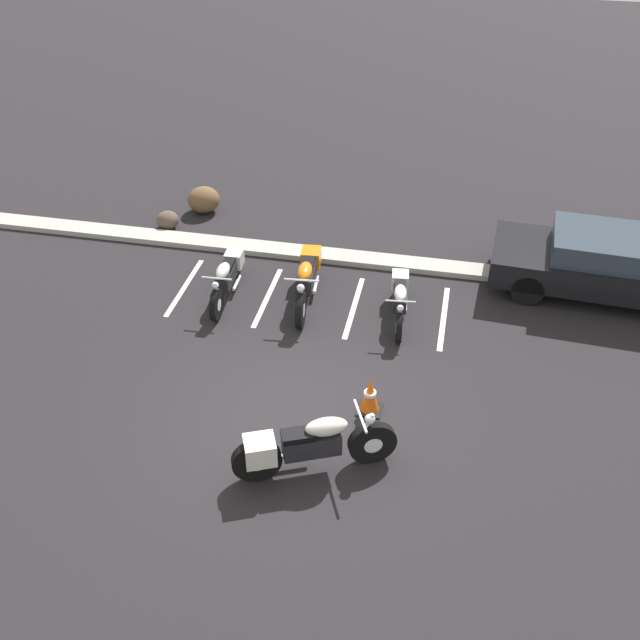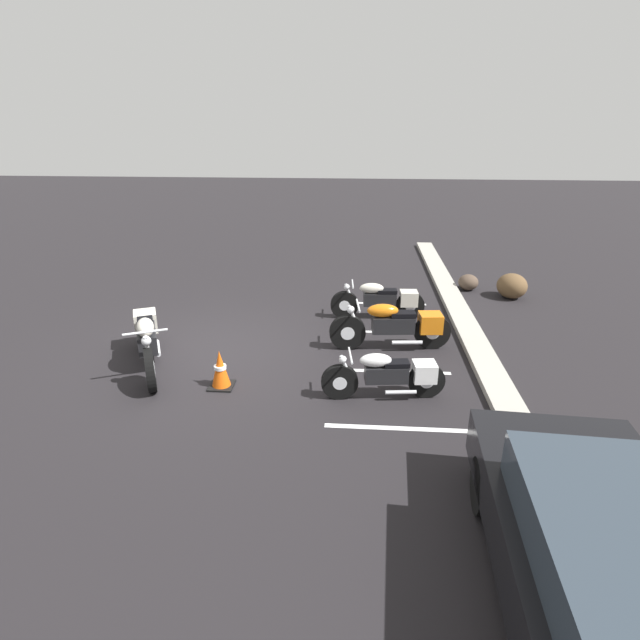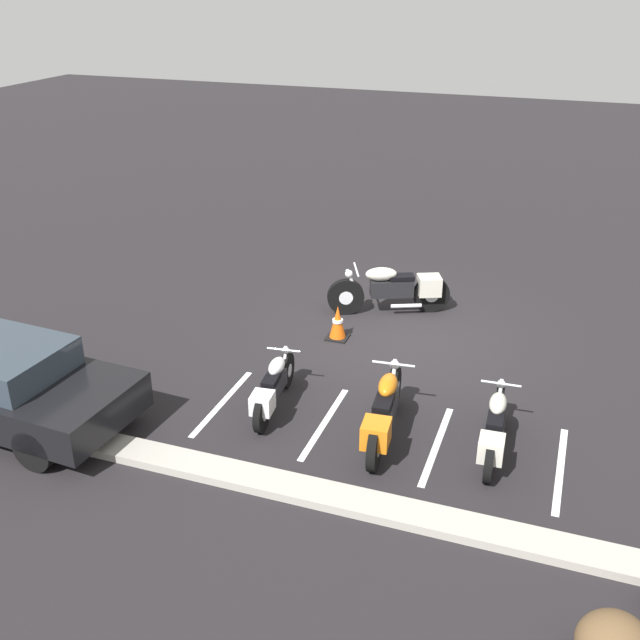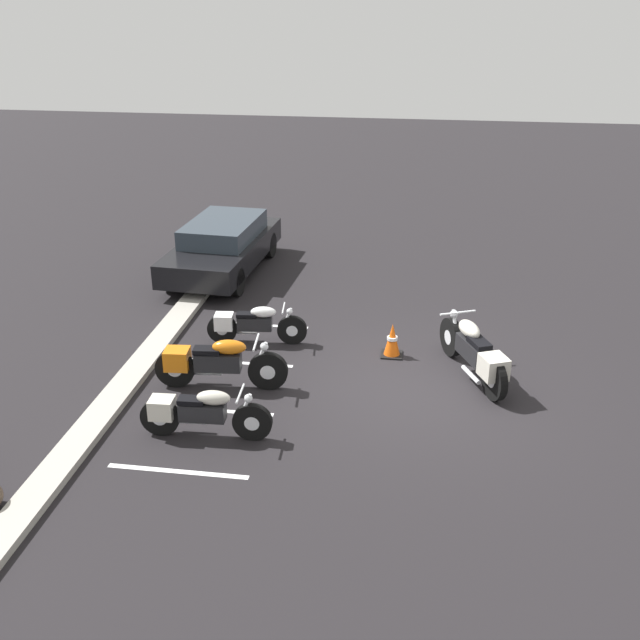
{
  "view_description": "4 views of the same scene",
  "coord_description": "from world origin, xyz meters",
  "px_view_note": "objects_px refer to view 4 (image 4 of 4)",
  "views": [
    {
      "loc": [
        2.25,
        -8.49,
        8.39
      ],
      "look_at": [
        0.21,
        1.35,
        1.06
      ],
      "focal_mm": 42.0,
      "sensor_mm": 36.0,
      "label": 1
    },
    {
      "loc": [
        8.34,
        2.65,
        4.13
      ],
      "look_at": [
        -0.69,
        2.0,
        0.46
      ],
      "focal_mm": 28.0,
      "sensor_mm": 36.0,
      "label": 2
    },
    {
      "loc": [
        -2.72,
        12.48,
        6.33
      ],
      "look_at": [
        1.06,
        1.92,
        1.03
      ],
      "focal_mm": 42.0,
      "sensor_mm": 36.0,
      "label": 3
    },
    {
      "loc": [
        -11.59,
        -0.03,
        6.36
      ],
      "look_at": [
        0.36,
        1.75,
        1.02
      ],
      "focal_mm": 42.0,
      "sensor_mm": 36.0,
      "label": 4
    }
  ],
  "objects_px": {
    "motorcycle_cream_featured": "(475,352)",
    "car_black": "(223,246)",
    "parked_bike_2": "(252,324)",
    "traffic_cone": "(392,341)",
    "parked_bike_0": "(199,412)",
    "parked_bike_1": "(214,362)"
  },
  "relations": [
    {
      "from": "parked_bike_1",
      "to": "car_black",
      "type": "distance_m",
      "value": 5.88
    },
    {
      "from": "car_black",
      "to": "traffic_cone",
      "type": "bearing_deg",
      "value": 51.21
    },
    {
      "from": "parked_bike_1",
      "to": "parked_bike_2",
      "type": "bearing_deg",
      "value": 77.81
    },
    {
      "from": "parked_bike_0",
      "to": "car_black",
      "type": "bearing_deg",
      "value": 99.67
    },
    {
      "from": "parked_bike_0",
      "to": "parked_bike_2",
      "type": "distance_m",
      "value": 3.41
    },
    {
      "from": "car_black",
      "to": "traffic_cone",
      "type": "relative_size",
      "value": 6.76
    },
    {
      "from": "car_black",
      "to": "parked_bike_1",
      "type": "bearing_deg",
      "value": 17.47
    },
    {
      "from": "motorcycle_cream_featured",
      "to": "parked_bike_0",
      "type": "height_order",
      "value": "motorcycle_cream_featured"
    },
    {
      "from": "motorcycle_cream_featured",
      "to": "traffic_cone",
      "type": "height_order",
      "value": "motorcycle_cream_featured"
    },
    {
      "from": "motorcycle_cream_featured",
      "to": "parked_bike_1",
      "type": "distance_m",
      "value": 4.57
    },
    {
      "from": "parked_bike_2",
      "to": "traffic_cone",
      "type": "relative_size",
      "value": 3.0
    },
    {
      "from": "motorcycle_cream_featured",
      "to": "car_black",
      "type": "xyz_separation_m",
      "value": [
        4.72,
        5.86,
        0.16
      ]
    },
    {
      "from": "parked_bike_2",
      "to": "traffic_cone",
      "type": "bearing_deg",
      "value": -9.33
    },
    {
      "from": "parked_bike_0",
      "to": "car_black",
      "type": "xyz_separation_m",
      "value": [
        7.27,
        1.59,
        0.25
      ]
    },
    {
      "from": "parked_bike_2",
      "to": "car_black",
      "type": "distance_m",
      "value": 4.19
    },
    {
      "from": "motorcycle_cream_featured",
      "to": "parked_bike_2",
      "type": "xyz_separation_m",
      "value": [
        0.86,
        4.24,
        -0.11
      ]
    },
    {
      "from": "motorcycle_cream_featured",
      "to": "traffic_cone",
      "type": "xyz_separation_m",
      "value": [
        0.71,
        1.49,
        -0.21
      ]
    },
    {
      "from": "parked_bike_0",
      "to": "motorcycle_cream_featured",
      "type": "bearing_deg",
      "value": 28.18
    },
    {
      "from": "motorcycle_cream_featured",
      "to": "car_black",
      "type": "height_order",
      "value": "car_black"
    },
    {
      "from": "parked_bike_1",
      "to": "parked_bike_2",
      "type": "xyz_separation_m",
      "value": [
        1.85,
        -0.23,
        -0.08
      ]
    },
    {
      "from": "parked_bike_2",
      "to": "traffic_cone",
      "type": "distance_m",
      "value": 2.75
    },
    {
      "from": "parked_bike_1",
      "to": "parked_bike_2",
      "type": "relative_size",
      "value": 1.18
    }
  ]
}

